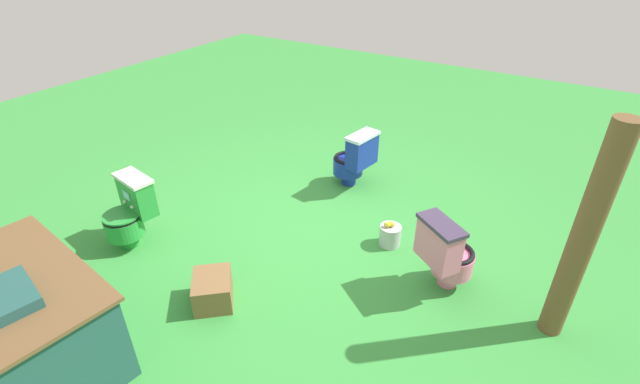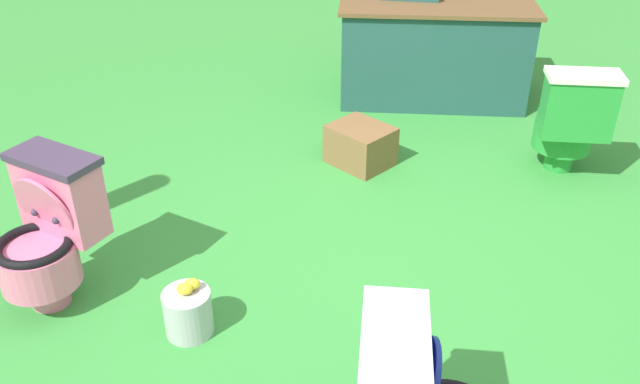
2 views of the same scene
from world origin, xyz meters
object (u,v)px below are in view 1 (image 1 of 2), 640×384
toilet_pink (446,253)px  lemon_bucket (390,235)px  small_crate (213,290)px  vendor_table (28,321)px  toilet_blue (354,159)px  wooden_post (583,239)px  toilet_green (130,212)px

toilet_pink → lemon_bucket: (0.65, -0.31, -0.26)m
small_crate → toilet_pink: bearing=-142.1°
vendor_table → small_crate: size_ratio=4.08×
toilet_blue → vendor_table: 3.62m
vendor_table → wooden_post: wooden_post is taller
toilet_pink → toilet_green: (2.89, 1.05, -0.00)m
vendor_table → lemon_bucket: (-1.64, -2.69, -0.28)m
toilet_blue → wooden_post: bearing=-106.3°
toilet_blue → small_crate: bearing=-172.5°
vendor_table → lemon_bucket: vendor_table is taller
toilet_green → lemon_bucket: size_ratio=2.63×
toilet_blue → toilet_green: same height
toilet_pink → wooden_post: wooden_post is taller
toilet_blue → wooden_post: size_ratio=0.40×
toilet_green → lemon_bucket: toilet_green is taller
toilet_green → wooden_post: bearing=-155.4°
toilet_blue → toilet_green: bearing=157.7°
toilet_blue → small_crate: size_ratio=1.90×
wooden_post → toilet_green: bearing=15.2°
toilet_blue → vendor_table: bearing=177.1°
wooden_post → lemon_bucket: bearing=-11.4°
toilet_pink → vendor_table: size_ratio=0.46×
toilet_green → vendor_table: 1.46m
lemon_bucket → toilet_green: bearing=31.2°
toilet_pink → toilet_blue: same height
toilet_pink → small_crate: bearing=-109.0°
vendor_table → wooden_post: bearing=-143.6°
toilet_pink → toilet_blue: bearing=176.2°
wooden_post → toilet_pink: bearing=-0.8°
vendor_table → small_crate: bearing=-121.2°
lemon_bucket → small_crate: bearing=58.5°
toilet_green → small_crate: size_ratio=1.90×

